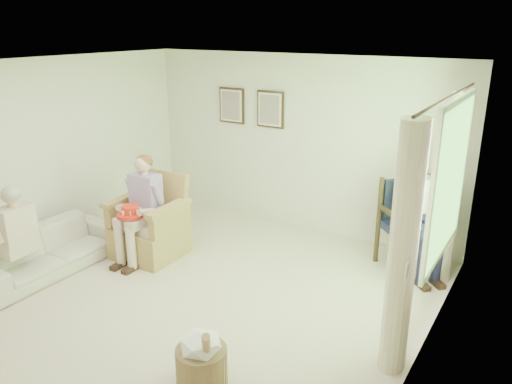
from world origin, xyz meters
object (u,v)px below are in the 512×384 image
wood_armchair (417,222)px  person_dark (415,208)px  sofa (48,251)px  red_hat (131,212)px  hatbox (202,358)px  wicker_armchair (151,230)px  person_sofa (11,232)px  person_wicker (141,201)px

wood_armchair → person_dark: (-0.00, -0.18, 0.25)m
sofa → red_hat: (0.78, 0.71, 0.45)m
sofa → hatbox: (2.95, -0.65, -0.02)m
person_dark → hatbox: 3.25m
wood_armchair → person_dark: size_ratio=0.78×
wood_armchair → sofa: wood_armchair is taller
wicker_armchair → red_hat: (0.01, -0.35, 0.38)m
sofa → person_dark: bearing=-58.4°
red_hat → sofa: bearing=-137.9°
wicker_armchair → person_sofa: 1.71m
sofa → person_sofa: 0.60m
wood_armchair → person_sofa: bearing=171.9°
person_dark → person_sofa: 4.82m
wood_armchair → wicker_armchair: bearing=160.2°
wicker_armchair → red_hat: wicker_armchair is taller
person_wicker → hatbox: bearing=-37.5°
person_dark → person_sofa: bearing=170.1°
wicker_armchair → person_dark: person_dark is taller
person_dark → red_hat: person_dark is taller
red_hat → person_dark: bearing=28.4°
person_wicker → person_sofa: (-0.77, -1.34, -0.12)m
sofa → person_sofa: size_ratio=1.54×
wicker_armchair → person_dark: size_ratio=0.76×
hatbox → red_hat: bearing=147.9°
person_dark → red_hat: size_ratio=4.15×
wood_armchair → hatbox: 3.39m
person_dark → hatbox: size_ratio=2.19×
person_dark → person_sofa: size_ratio=1.18×
wicker_armchair → wood_armchair: 3.49m
sofa → wicker_armchair: bearing=-36.2°
person_wicker → red_hat: 0.22m
sofa → person_dark: size_ratio=1.30×
person_sofa → person_wicker: bearing=146.6°
person_dark → person_sofa: person_dark is taller
wicker_armchair → hatbox: 2.77m
wicker_armchair → person_sofa: bearing=-119.3°
person_wicker → person_sofa: person_wicker is taller
person_sofa → person_dark: bearing=122.5°
person_dark → hatbox: (-0.95, -3.05, -0.61)m
hatbox → person_sofa: bearing=175.7°
person_wicker → person_sofa: size_ratio=1.12×
wicker_armchair → sofa: (-0.77, -1.05, -0.07)m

